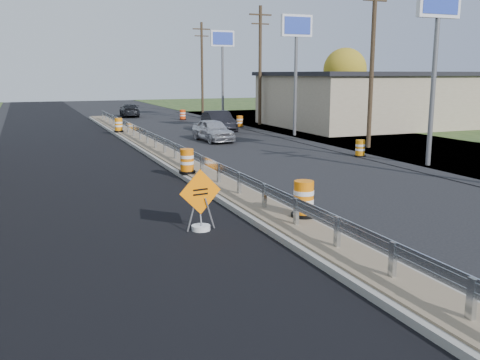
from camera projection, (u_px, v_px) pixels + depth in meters
name	position (u px, v px, depth m)	size (l,w,h in m)	color
ground	(239.00, 200.00, 17.80)	(140.00, 140.00, 0.00)	black
milled_overlay	(74.00, 162.00, 25.26)	(7.20, 120.00, 0.01)	black
median	(175.00, 161.00, 25.04)	(1.60, 55.00, 0.23)	gray
guardrail	(170.00, 145.00, 25.83)	(0.10, 46.15, 0.72)	silver
retail_building_near	(387.00, 98.00, 43.28)	(18.50, 12.50, 4.27)	tan
pylon_sign_south	(438.00, 18.00, 23.12)	(2.20, 0.30, 7.90)	slate
pylon_sign_mid	(296.00, 37.00, 34.94)	(2.20, 0.30, 7.90)	slate
pylon_sign_north	(222.00, 47.00, 47.66)	(2.20, 0.30, 7.90)	slate
utility_pole_smid	(372.00, 59.00, 29.25)	(1.90, 0.26, 9.40)	#473523
utility_pole_nmid	(260.00, 63.00, 42.88)	(1.90, 0.26, 9.40)	#473523
utility_pole_north	(202.00, 66.00, 56.51)	(1.90, 0.26, 9.40)	#473523
tree_far_yellow	(345.00, 70.00, 57.39)	(4.62, 4.62, 6.86)	#473523
caution_sign	(201.00, 215.00, 14.24)	(1.20, 0.51, 1.67)	white
barrel_median_near	(304.00, 200.00, 14.77)	(0.69, 0.69, 1.01)	black
barrel_median_mid	(187.00, 161.00, 21.28)	(0.66, 0.66, 0.97)	black
barrel_median_far	(119.00, 125.00, 36.39)	(0.63, 0.63, 0.93)	black
barrel_shoulder_near	(360.00, 149.00, 26.97)	(0.58, 0.58, 0.86)	black
barrel_shoulder_mid	(240.00, 122.00, 41.72)	(0.61, 0.61, 0.90)	black
barrel_shoulder_far	(183.00, 115.00, 48.54)	(0.62, 0.62, 0.91)	black
car_silver	(213.00, 130.00, 33.16)	(1.61, 4.01, 1.37)	silver
car_dark_mid	(219.00, 122.00, 38.32)	(1.60, 4.57, 1.51)	black
car_dark_far	(130.00, 110.00, 52.01)	(1.73, 4.26, 1.24)	black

